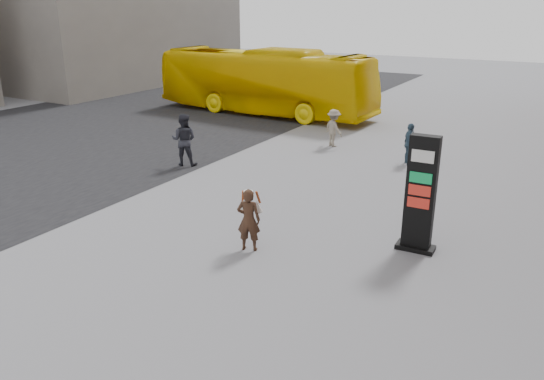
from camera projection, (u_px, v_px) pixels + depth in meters
The scene contains 9 objects.
ground at pixel (245, 252), 12.44m from camera, with size 100.00×100.00×0.00m, color #9E9EA3.
road at pixel (52, 140), 22.64m from camera, with size 16.00×60.00×0.01m, color black.
bg_building_far at pixel (114, 11), 38.41m from camera, with size 10.00×18.00×10.00m, color gray.
info_pylon at pixel (420, 195), 12.13m from camera, with size 0.90×0.47×2.78m.
woman at pixel (249, 219), 12.34m from camera, with size 0.70×0.67×1.52m.
bus at pixel (264, 81), 27.64m from camera, with size 2.81×11.99×3.34m, color #EEC603.
pedestrian_a at pixel (184, 140), 18.87m from camera, with size 0.91×0.71×1.87m, color #292A32.
pedestrian_b at pixel (334, 128), 21.43m from camera, with size 0.98×0.56×1.51m, color gray.
pedestrian_c at pixel (410, 144), 19.05m from camera, with size 0.88×0.36×1.49m, color #3D576B.
Camera 1 is at (6.17, -9.43, 5.52)m, focal length 35.00 mm.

